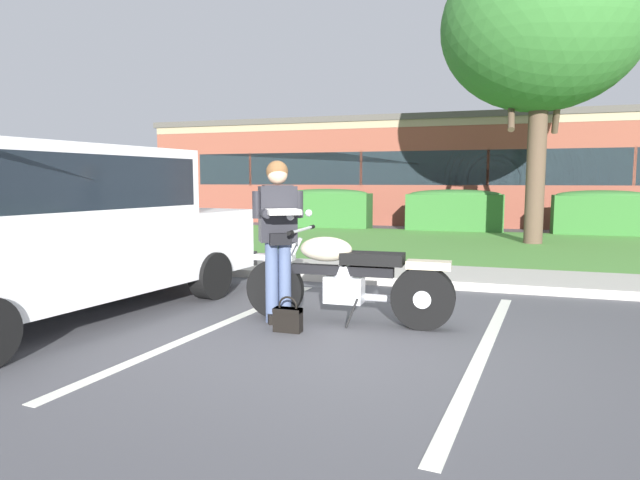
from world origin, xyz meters
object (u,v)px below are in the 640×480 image
object	(u,v)px
shade_tree	(542,27)
hedge_center_right	(602,212)
rider_person	(278,228)
parked_suv_adjacent	(56,231)
hedge_center_left	(454,210)
motorcycle	(355,278)
brick_building	(489,172)
hedge_left	(327,208)
handbag	(288,317)

from	to	relation	value
shade_tree	hedge_center_right	size ratio (longest dim) A/B	2.74
hedge_center_right	rider_person	bearing A→B (deg)	-114.39
parked_suv_adjacent	hedge_center_left	size ratio (longest dim) A/B	1.86
motorcycle	shade_tree	bearing A→B (deg)	74.00
hedge_center_left	brick_building	size ratio (longest dim) A/B	0.11
motorcycle	hedge_left	xyz separation A→B (m)	(-3.56, 10.71, 0.17)
rider_person	brick_building	distance (m)	17.30
rider_person	brick_building	xyz separation A→B (m)	(1.95, 17.17, 0.82)
shade_tree	brick_building	xyz separation A→B (m)	(-1.09, 9.12, -3.05)
parked_suv_adjacent	hedge_center_right	bearing A→B (deg)	57.47
handbag	hedge_center_left	bearing A→B (deg)	85.67
motorcycle	hedge_center_left	size ratio (longest dim) A/B	0.82
motorcycle	handbag	distance (m)	0.82
hedge_center_left	brick_building	distance (m)	6.45
rider_person	hedge_center_right	world-z (taller)	rider_person
handbag	shade_tree	size ratio (longest dim) A/B	0.05
parked_suv_adjacent	shade_tree	size ratio (longest dim) A/B	0.75
motorcycle	shade_tree	size ratio (longest dim) A/B	0.33
handbag	brick_building	world-z (taller)	brick_building
rider_person	brick_building	world-z (taller)	brick_building
shade_tree	hedge_left	world-z (taller)	shade_tree
motorcycle	handbag	size ratio (longest dim) A/B	6.23
rider_person	hedge_left	xyz separation A→B (m)	(-2.78, 10.89, -0.36)
hedge_center_right	brick_building	bearing A→B (deg)	115.42
hedge_left	brick_building	world-z (taller)	brick_building
handbag	hedge_left	size ratio (longest dim) A/B	0.13
rider_person	brick_building	bearing A→B (deg)	83.52
handbag	parked_suv_adjacent	bearing A→B (deg)	-174.83
motorcycle	brick_building	size ratio (longest dim) A/B	0.09
hedge_left	hedge_center_right	distance (m)	7.72
shade_tree	hedge_center_right	distance (m)	5.43
handbag	hedge_center_left	xyz separation A→B (m)	(0.85, 11.21, 0.51)
hedge_left	rider_person	bearing A→B (deg)	-75.66
rider_person	shade_tree	bearing A→B (deg)	69.33
hedge_left	hedge_center_left	distance (m)	3.86
rider_person	motorcycle	bearing A→B (deg)	12.87
brick_building	shade_tree	bearing A→B (deg)	-83.20
hedge_left	handbag	bearing A→B (deg)	-74.97
brick_building	hedge_center_right	bearing A→B (deg)	-64.58
rider_person	hedge_center_left	world-z (taller)	rider_person
parked_suv_adjacent	shade_tree	xyz separation A→B (m)	(5.40, 8.61, 3.92)
rider_person	hedge_center_left	bearing A→B (deg)	84.35
handbag	motorcycle	bearing A→B (deg)	42.35
parked_suv_adjacent	hedge_center_right	world-z (taller)	parked_suv_adjacent
rider_person	hedge_center_left	distance (m)	10.95
shade_tree	hedge_center_left	distance (m)	5.46
shade_tree	motorcycle	bearing A→B (deg)	-106.00
motorcycle	shade_tree	world-z (taller)	shade_tree
handbag	parked_suv_adjacent	xyz separation A→B (m)	(-2.59, -0.23, 0.81)
handbag	shade_tree	xyz separation A→B (m)	(2.81, 8.38, 4.73)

